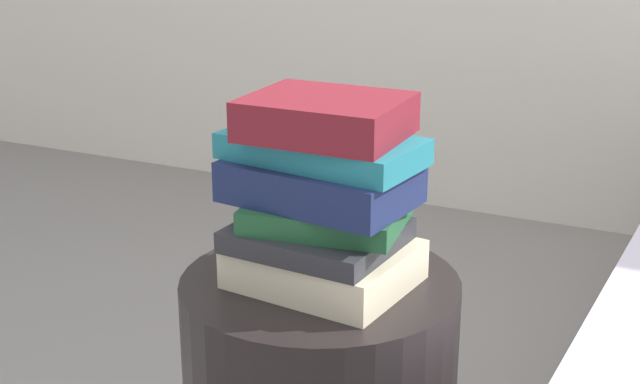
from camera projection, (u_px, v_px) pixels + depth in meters
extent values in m
cube|color=beige|center=(324.00, 264.00, 1.37)|extent=(0.28, 0.24, 0.06)
cube|color=#28282D|center=(315.00, 235.00, 1.36)|extent=(0.25, 0.23, 0.03)
cube|color=#1E512D|center=(326.00, 214.00, 1.35)|extent=(0.25, 0.20, 0.04)
cube|color=#19234C|center=(318.00, 181.00, 1.35)|extent=(0.29, 0.21, 0.06)
cube|color=#1E727F|center=(320.00, 148.00, 1.33)|extent=(0.31, 0.19, 0.04)
cube|color=maroon|center=(326.00, 117.00, 1.31)|extent=(0.23, 0.19, 0.06)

